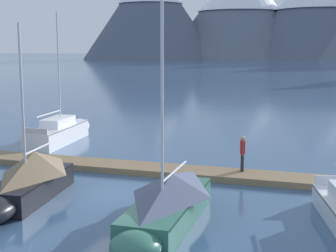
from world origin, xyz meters
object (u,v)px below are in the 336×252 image
sailboat_nearest_berth (61,131)px  sailboat_mid_dock_port (166,203)px  sailboat_second_berth (27,180)px  person_on_dock (243,151)px

sailboat_nearest_berth → sailboat_mid_dock_port: 16.54m
sailboat_second_berth → sailboat_nearest_berth: bearing=117.6°
person_on_dock → sailboat_mid_dock_port: bearing=-98.0°
sailboat_nearest_berth → person_on_dock: (12.91, -4.35, 0.59)m
sailboat_nearest_berth → sailboat_mid_dock_port: size_ratio=1.07×
sailboat_second_berth → sailboat_mid_dock_port: 6.18m
sailboat_second_berth → person_on_dock: sailboat_second_berth is taller
sailboat_mid_dock_port → person_on_dock: size_ratio=4.55×
sailboat_nearest_berth → person_on_dock: 13.63m
sailboat_mid_dock_port → person_on_dock: bearing=82.0°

